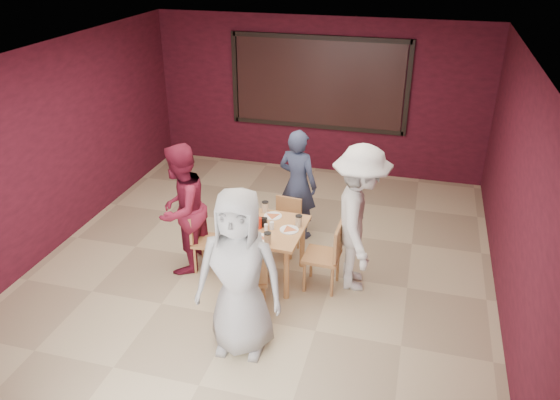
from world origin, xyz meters
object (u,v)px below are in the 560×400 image
(diner_back, at_px, (298,184))
(diner_right, at_px, (359,219))
(chair_front, at_px, (247,275))
(diner_left, at_px, (181,209))
(dining_table, at_px, (266,233))
(chair_left, at_px, (204,237))
(chair_back, at_px, (286,222))
(diner_front, at_px, (239,274))
(chair_right, at_px, (328,253))

(diner_back, xyz_separation_m, diner_right, (1.02, -1.04, 0.13))
(chair_front, relative_size, diner_left, 0.55)
(dining_table, distance_m, chair_left, 0.87)
(chair_front, relative_size, diner_right, 0.51)
(chair_back, relative_size, diner_front, 0.41)
(chair_right, relative_size, diner_left, 0.52)
(diner_front, relative_size, diner_left, 1.08)
(chair_left, distance_m, diner_front, 1.72)
(dining_table, distance_m, diner_left, 1.15)
(chair_right, height_order, diner_back, diner_back)
(chair_back, height_order, diner_front, diner_front)
(diner_back, bearing_deg, chair_front, 102.80)
(chair_left, xyz_separation_m, diner_right, (1.99, 0.15, 0.47))
(diner_right, bearing_deg, diner_front, 134.95)
(diner_back, xyz_separation_m, diner_left, (-1.24, -1.25, 0.05))
(chair_right, xyz_separation_m, diner_left, (-1.93, -0.03, 0.36))
(diner_back, relative_size, diner_right, 0.87)
(chair_front, bearing_deg, diner_right, 39.48)
(diner_front, bearing_deg, chair_right, 59.02)
(chair_left, relative_size, diner_front, 0.44)
(diner_left, relative_size, diner_right, 0.92)
(dining_table, height_order, chair_front, chair_front)
(chair_left, bearing_deg, diner_back, 50.79)
(chair_left, xyz_separation_m, diner_left, (-0.27, -0.05, 0.40))
(chair_front, height_order, diner_back, diner_back)
(chair_front, distance_m, diner_left, 1.38)
(chair_back, height_order, diner_left, diner_left)
(chair_front, bearing_deg, diner_back, 86.56)
(diner_front, height_order, diner_right, diner_right)
(dining_table, xyz_separation_m, diner_left, (-1.12, -0.06, 0.22))
(chair_front, xyz_separation_m, chair_back, (0.07, 1.51, -0.10))
(dining_table, bearing_deg, diner_right, 7.27)
(dining_table, height_order, diner_back, diner_back)
(diner_left, bearing_deg, diner_right, 101.11)
(diner_front, bearing_deg, diner_back, 86.52)
(dining_table, relative_size, chair_right, 1.07)
(diner_back, bearing_deg, dining_table, 100.41)
(diner_back, bearing_deg, chair_back, 100.29)
(chair_left, bearing_deg, chair_front, -42.47)
(diner_front, height_order, diner_back, diner_front)
(chair_right, bearing_deg, diner_front, -117.69)
(diner_back, height_order, diner_right, diner_right)
(dining_table, xyz_separation_m, chair_left, (-0.85, -0.01, -0.18))
(diner_left, bearing_deg, dining_table, 98.96)
(diner_back, bearing_deg, diner_front, 106.05)
(chair_front, height_order, diner_right, diner_right)
(chair_front, bearing_deg, chair_left, 137.53)
(chair_front, distance_m, diner_right, 1.52)
(diner_front, bearing_deg, chair_left, 122.51)
(chair_front, relative_size, chair_back, 1.22)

